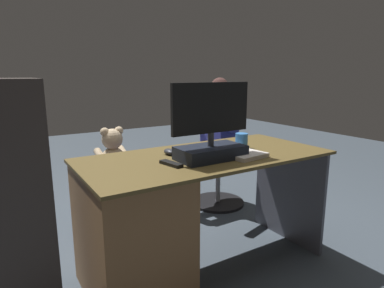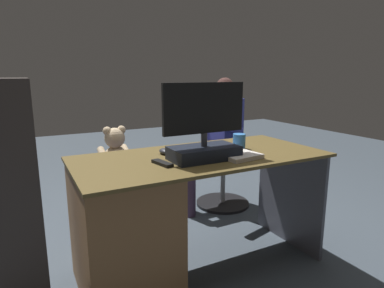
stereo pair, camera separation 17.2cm
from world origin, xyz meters
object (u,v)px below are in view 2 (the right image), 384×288
at_px(desk, 138,223).
at_px(teddy_bear, 115,150).
at_px(computer_mouse, 165,151).
at_px(person, 215,134).
at_px(keyboard, 206,149).
at_px(visitor_chair, 223,176).
at_px(tv_remote, 162,163).
at_px(office_chair_teddy, 118,196).
at_px(monitor, 204,136).
at_px(cup, 239,141).

relative_size(desk, teddy_bear, 4.27).
bearing_deg(desk, computer_mouse, -150.89).
xyz_separation_m(desk, person, (-1.01, -0.81, 0.30)).
bearing_deg(keyboard, visitor_chair, -130.28).
relative_size(computer_mouse, teddy_bear, 0.27).
relative_size(tv_remote, office_chair_teddy, 0.28).
distance_m(monitor, person, 1.11).
height_order(keyboard, cup, cup).
distance_m(monitor, keyboard, 0.25).
relative_size(keyboard, office_chair_teddy, 0.78).
height_order(cup, office_chair_teddy, cup).
bearing_deg(computer_mouse, office_chair_teddy, -79.89).
height_order(monitor, cup, monitor).
height_order(keyboard, visitor_chair, keyboard).
relative_size(tv_remote, visitor_chair, 0.30).
relative_size(monitor, teddy_bear, 1.42).
xyz_separation_m(office_chair_teddy, person, (-0.91, 0.01, 0.43)).
bearing_deg(monitor, cup, -159.49).
relative_size(desk, visitor_chair, 3.03).
distance_m(office_chair_teddy, visitor_chair, 1.00).
relative_size(monitor, person, 0.42).
bearing_deg(teddy_bear, cup, 127.63).
bearing_deg(desk, keyboard, -169.15).
bearing_deg(office_chair_teddy, cup, 128.04).
relative_size(keyboard, tv_remote, 2.80).
bearing_deg(computer_mouse, person, -138.88).
distance_m(keyboard, person, 0.88).
bearing_deg(visitor_chair, tv_remote, 42.41).
bearing_deg(desk, person, -141.23).
xyz_separation_m(keyboard, office_chair_teddy, (0.40, -0.72, -0.49)).
bearing_deg(keyboard, monitor, 56.60).
xyz_separation_m(tv_remote, teddy_bear, (0.02, -0.92, -0.12)).
height_order(desk, visitor_chair, desk).
distance_m(computer_mouse, teddy_bear, 0.73).
height_order(desk, teddy_bear, teddy_bear).
bearing_deg(computer_mouse, cup, 169.80).
relative_size(computer_mouse, person, 0.08).
xyz_separation_m(cup, office_chair_teddy, (0.61, -0.78, -0.53)).
relative_size(tv_remote, person, 0.13).
bearing_deg(tv_remote, cup, -179.70).
xyz_separation_m(cup, visitor_chair, (-0.39, -0.77, -0.51)).
bearing_deg(computer_mouse, desk, 29.11).
height_order(desk, office_chair_teddy, desk).
bearing_deg(desk, cup, -177.08).
distance_m(cup, teddy_bear, 1.01).
xyz_separation_m(keyboard, visitor_chair, (-0.60, -0.71, -0.47)).
xyz_separation_m(teddy_bear, visitor_chair, (-1.00, 0.02, -0.36)).
xyz_separation_m(cup, person, (-0.30, -0.77, -0.10)).
distance_m(desk, computer_mouse, 0.45).
bearing_deg(person, cup, 69.01).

